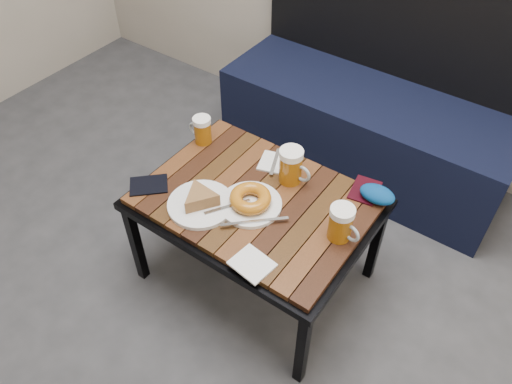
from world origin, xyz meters
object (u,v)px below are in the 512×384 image
Objects in this scene: cafe_table at (256,206)px; plate_bagel at (250,201)px; beer_mug_centre at (291,166)px; plate_pie at (200,201)px; beer_mug_left at (202,130)px; passport_burgundy at (365,190)px; knit_pouch at (377,194)px; bench at (367,122)px; beer_mug_right at (341,223)px; passport_navy at (149,185)px.

cafe_table is 0.08m from plate_bagel.
plate_pie is (-0.19, -0.30, -0.05)m from beer_mug_centre.
plate_bagel is at bearing -102.46° from beer_mug_centre.
cafe_table is 3.16× the size of plate_bagel.
beer_mug_centre reaches higher than cafe_table.
plate_bagel is (-0.04, -0.20, -0.05)m from beer_mug_centre.
beer_mug_left is at bearing 128.48° from plate_pie.
passport_burgundy is 0.06m from knit_pouch.
plate_pie is (0.23, -0.28, -0.03)m from beer_mug_left.
beer_mug_centre is (0.05, 0.15, 0.12)m from cafe_table.
cafe_table is 0.40m from passport_burgundy.
passport_burgundy is at bearing -66.76° from bench.
beer_mug_right is at bearing 2.13° from cafe_table.
plate_pie is (-0.17, -1.04, 0.23)m from bench.
plate_bagel reaches higher than passport_burgundy.
knit_pouch reaches higher than passport_navy.
bench is 10.75× the size of knit_pouch.
beer_mug_centre reaches higher than passport_burgundy.
plate_bagel is (-0.33, -0.06, -0.04)m from beer_mug_right.
cafe_table is 5.90× the size of beer_mug_centre.
beer_mug_centre reaches higher than passport_navy.
beer_mug_right is 1.00× the size of passport_burgundy.
plate_pie is 1.78× the size of passport_burgundy.
beer_mug_right is 0.26m from passport_burgundy.
passport_navy is at bearing -141.00° from beer_mug_centre.
bench reaches higher than beer_mug_right.
bench is 10.14× the size of passport_navy.
beer_mug_right is 0.50m from plate_pie.
passport_navy is 0.80m from passport_burgundy.
plate_bagel is 2.04× the size of knit_pouch.
beer_mug_right is at bearing 18.81° from plate_pie.
beer_mug_centre is 1.09× the size of knit_pouch.
bench is at bearing 104.06° from passport_burgundy.
beer_mug_right is (0.70, -0.12, 0.01)m from beer_mug_left.
beer_mug_right is 0.72m from passport_navy.
passport_burgundy is at bearing 45.72° from plate_bagel.
beer_mug_left reaches higher than plate_bagel.
passport_burgundy is (0.27, -0.64, 0.20)m from bench.
knit_pouch is (0.03, 0.23, -0.04)m from beer_mug_right.
plate_bagel reaches higher than knit_pouch.
passport_navy is at bearing -171.52° from plate_pie.
passport_navy is (-0.36, -0.18, 0.05)m from cafe_table.
bench is 0.97m from beer_mug_right.
plate_pie is (-0.14, -0.15, 0.07)m from cafe_table.
beer_mug_left is at bearing 159.32° from cafe_table.
bench reaches higher than knit_pouch.
beer_mug_centre is 0.53m from passport_navy.
bench is 1.17m from passport_navy.
beer_mug_left is at bearing 153.75° from plate_bagel.
cafe_table is at bearing -108.97° from beer_mug_centre.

